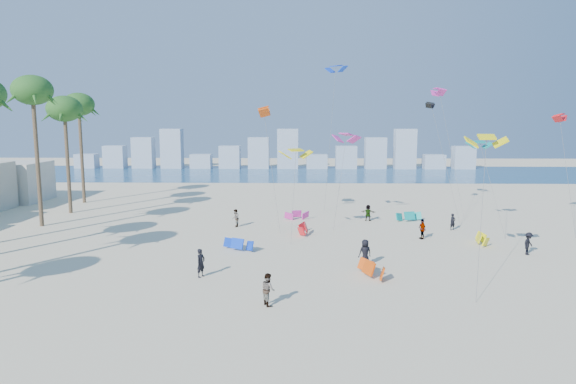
{
  "coord_description": "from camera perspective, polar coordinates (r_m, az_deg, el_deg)",
  "views": [
    {
      "loc": [
        3.97,
        -25.1,
        10.49
      ],
      "look_at": [
        3.0,
        16.0,
        4.5
      ],
      "focal_mm": 31.38,
      "sensor_mm": 36.0,
      "label": 1
    }
  ],
  "objects": [
    {
      "name": "flying_kites",
      "position": [
        50.31,
        11.52,
        8.5
      ],
      "size": [
        30.62,
        36.66,
        17.46
      ],
      "color": "yellow",
      "rests_on": "ground"
    },
    {
      "name": "ocean",
      "position": [
        97.75,
        -0.98,
        2.13
      ],
      "size": [
        220.0,
        220.0,
        0.0
      ],
      "primitive_type": "plane",
      "color": "navy",
      "rests_on": "ground"
    },
    {
      "name": "grounded_kites",
      "position": [
        44.38,
        7.04,
        -4.85
      ],
      "size": [
        22.36,
        22.16,
        0.98
      ],
      "color": "#0C38CF",
      "rests_on": "ground"
    },
    {
      "name": "distant_skyline",
      "position": [
        107.48,
        -1.4,
        4.34
      ],
      "size": [
        85.0,
        3.0,
        8.4
      ],
      "color": "#9EADBF",
      "rests_on": "ground"
    },
    {
      "name": "ground",
      "position": [
        27.5,
        -7.28,
        -14.21
      ],
      "size": [
        220.0,
        220.0,
        0.0
      ],
      "primitive_type": "plane",
      "color": "beige",
      "rests_on": "ground"
    },
    {
      "name": "kitesurfer_mid",
      "position": [
        29.03,
        -2.28,
        -10.94
      ],
      "size": [
        1.04,
        1.13,
        1.86
      ],
      "primitive_type": "imported",
      "rotation": [
        0.0,
        0.0,
        2.05
      ],
      "color": "gray",
      "rests_on": "ground"
    },
    {
      "name": "kitesurfer_near",
      "position": [
        34.37,
        -9.85,
        -7.93
      ],
      "size": [
        0.75,
        0.84,
        1.92
      ],
      "primitive_type": "imported",
      "rotation": [
        0.0,
        0.0,
        1.06
      ],
      "color": "black",
      "rests_on": "ground"
    },
    {
      "name": "kitesurfers_far",
      "position": [
        45.3,
        11.24,
        -4.11
      ],
      "size": [
        25.05,
        17.13,
        1.93
      ],
      "color": "black",
      "rests_on": "ground"
    }
  ]
}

